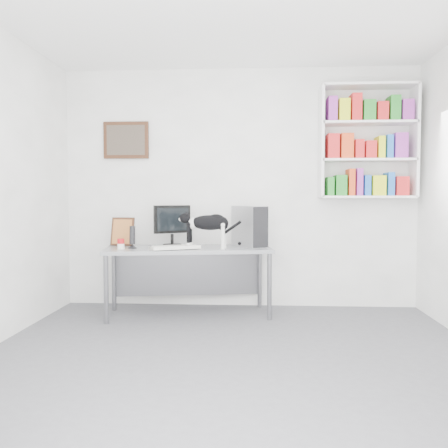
% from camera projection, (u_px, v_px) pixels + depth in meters
% --- Properties ---
extents(room, '(4.01, 4.01, 2.70)m').
position_uv_depth(room, '(232.00, 182.00, 3.42)').
color(room, '#5D5D63').
rests_on(room, ground).
extents(bookshelf, '(1.03, 0.28, 1.24)m').
position_uv_depth(bookshelf, '(368.00, 142.00, 5.15)').
color(bookshelf, white).
rests_on(bookshelf, room).
extents(wall_art, '(0.52, 0.04, 0.42)m').
position_uv_depth(wall_art, '(126.00, 140.00, 5.43)').
color(wall_art, '#492917').
rests_on(wall_art, room).
extents(desk, '(1.80, 0.93, 0.72)m').
position_uv_depth(desk, '(188.00, 281.00, 5.00)').
color(desk, gray).
rests_on(desk, room).
extents(monitor, '(0.46, 0.40, 0.45)m').
position_uv_depth(monitor, '(172.00, 225.00, 5.17)').
color(monitor, black).
rests_on(monitor, desk).
extents(keyboard, '(0.53, 0.39, 0.04)m').
position_uv_depth(keyboard, '(175.00, 247.00, 4.80)').
color(keyboard, silver).
rests_on(keyboard, desk).
extents(pc_tower, '(0.40, 0.47, 0.44)m').
position_uv_depth(pc_tower, '(249.00, 226.00, 5.09)').
color(pc_tower, silver).
rests_on(pc_tower, desk).
extents(speaker, '(0.11, 0.11, 0.24)m').
position_uv_depth(speaker, '(132.00, 237.00, 4.88)').
color(speaker, black).
rests_on(speaker, desk).
extents(leaning_print, '(0.27, 0.14, 0.32)m').
position_uv_depth(leaning_print, '(122.00, 231.00, 5.17)').
color(leaning_print, '#492917').
rests_on(leaning_print, desk).
extents(soup_can, '(0.10, 0.10, 0.10)m').
position_uv_depth(soup_can, '(121.00, 244.00, 4.83)').
color(soup_can, '#B60F14').
rests_on(soup_can, desk).
extents(cat, '(0.60, 0.24, 0.36)m').
position_uv_depth(cat, '(208.00, 231.00, 4.86)').
color(cat, black).
rests_on(cat, desk).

